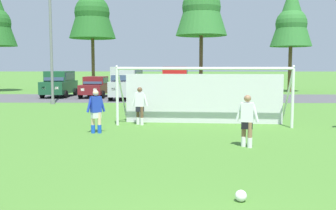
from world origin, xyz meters
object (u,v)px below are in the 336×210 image
at_px(player_winger_right, 96,112).
at_px(street_lamp, 53,39).
at_px(parked_car_slot_left, 96,87).
at_px(parked_car_slot_center_right, 206,88).
at_px(parked_car_slot_center_left, 127,82).
at_px(player_midfield_center, 247,121).
at_px(parked_car_slot_far_left, 59,84).
at_px(parked_car_slot_center, 176,82).
at_px(player_winger_left, 140,106).
at_px(soccer_goal, 203,95).
at_px(soccer_ball, 241,196).
at_px(parked_car_slot_right, 243,87).

bearing_deg(player_winger_right, street_lamp, 114.09).
xyz_separation_m(parked_car_slot_left, street_lamp, (-1.54, -6.01, 3.47)).
distance_m(parked_car_slot_center_right, street_lamp, 12.12).
bearing_deg(parked_car_slot_center_left, player_midfield_center, -71.85).
relative_size(parked_car_slot_center_right, street_lamp, 0.51).
xyz_separation_m(parked_car_slot_center_right, street_lamp, (-10.60, -4.73, 3.47)).
xyz_separation_m(parked_car_slot_far_left, parked_car_slot_center, (9.80, -1.67, 0.23)).
bearing_deg(street_lamp, parked_car_slot_far_left, 103.98).
distance_m(player_winger_left, street_lamp, 11.90).
bearing_deg(soccer_goal, soccer_ball, -90.20).
height_order(soccer_ball, parked_car_slot_center_right, parked_car_slot_center_right).
bearing_deg(player_winger_right, player_midfield_center, -25.28).
height_order(soccer_ball, parked_car_slot_left, parked_car_slot_left).
xyz_separation_m(parked_car_slot_far_left, parked_car_slot_right, (15.24, -1.25, -0.24)).
distance_m(player_midfield_center, parked_car_slot_far_left, 23.53).
relative_size(player_winger_right, parked_car_slot_center, 0.33).
height_order(soccer_ball, street_lamp, street_lamp).
xyz_separation_m(player_midfield_center, parked_car_slot_far_left, (-11.92, 20.28, 0.29)).
bearing_deg(parked_car_slot_center, parked_car_slot_center_right, 0.57).
bearing_deg(parked_car_slot_far_left, parked_car_slot_center_left, -20.40).
xyz_separation_m(player_winger_left, street_lamp, (-6.58, 9.28, 3.52)).
xyz_separation_m(soccer_goal, parked_car_slot_right, (4.32, 14.09, -0.42)).
height_order(player_winger_left, parked_car_slot_center_left, parked_car_slot_center_left).
bearing_deg(parked_car_slot_center_left, player_winger_right, -87.45).
bearing_deg(player_winger_left, parked_car_slot_far_left, 117.56).
distance_m(player_midfield_center, player_winger_left, 5.96).
bearing_deg(player_winger_right, parked_car_slot_center_right, 71.24).
bearing_deg(parked_car_slot_center_left, parked_car_slot_center_right, 5.41).
height_order(parked_car_slot_far_left, street_lamp, street_lamp).
bearing_deg(parked_car_slot_far_left, soccer_goal, -54.53).
height_order(player_winger_right, parked_car_slot_center, parked_car_slot_center).
relative_size(soccer_ball, parked_car_slot_far_left, 0.05).
bearing_deg(parked_car_slot_right, parked_car_slot_center, -175.60).
height_order(player_winger_left, parked_car_slot_center, parked_car_slot_center).
bearing_deg(player_winger_left, parked_car_slot_center, 83.34).
height_order(player_midfield_center, parked_car_slot_center_right, parked_car_slot_center_right).
xyz_separation_m(soccer_ball, parked_car_slot_left, (-7.77, 24.82, 0.77)).
height_order(soccer_ball, soccer_goal, soccer_goal).
bearing_deg(player_winger_left, soccer_goal, 6.47).
relative_size(parked_car_slot_left, parked_car_slot_center_left, 0.87).
bearing_deg(soccer_ball, player_midfield_center, 78.15).
relative_size(soccer_ball, soccer_goal, 0.03).
bearing_deg(soccer_goal, player_winger_left, -173.53).
height_order(player_midfield_center, parked_car_slot_right, parked_car_slot_right).
relative_size(soccer_goal, player_winger_right, 4.60).
xyz_separation_m(player_winger_left, parked_car_slot_far_left, (-8.17, 15.66, 0.29)).
xyz_separation_m(parked_car_slot_left, parked_car_slot_center_left, (2.88, -1.87, 0.47)).
relative_size(soccer_ball, player_winger_left, 0.13).
height_order(player_midfield_center, parked_car_slot_center, parked_car_slot_center).
distance_m(parked_car_slot_far_left, parked_car_slot_right, 15.30).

